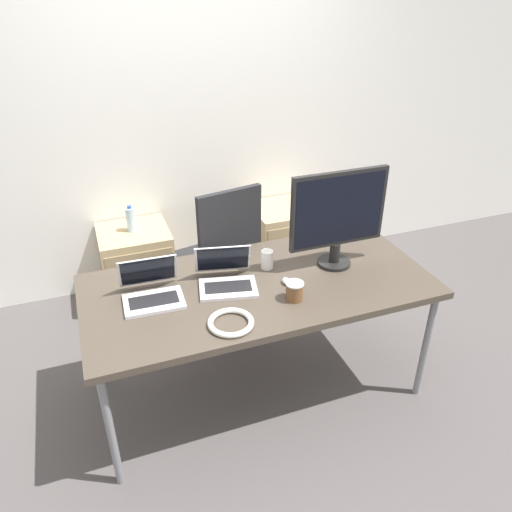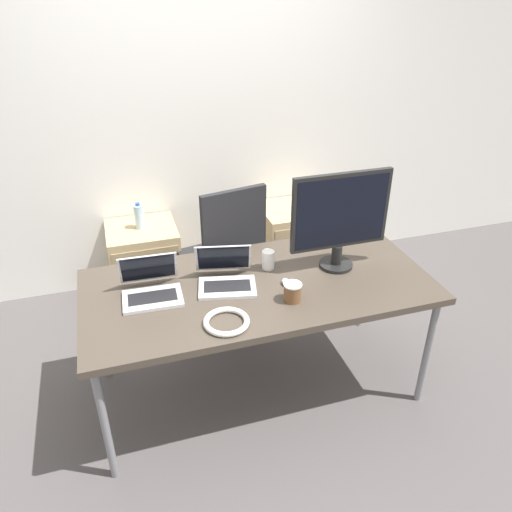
{
  "view_description": "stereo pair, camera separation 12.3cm",
  "coord_description": "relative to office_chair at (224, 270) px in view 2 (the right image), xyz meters",
  "views": [
    {
      "loc": [
        -0.81,
        -2.15,
        2.25
      ],
      "look_at": [
        0.0,
        0.04,
        0.91
      ],
      "focal_mm": 35.0,
      "sensor_mm": 36.0,
      "label": 1
    },
    {
      "loc": [
        -0.69,
        -2.19,
        2.25
      ],
      "look_at": [
        0.0,
        0.04,
        0.91
      ],
      "focal_mm": 35.0,
      "sensor_mm": 36.0,
      "label": 2
    }
  ],
  "objects": [
    {
      "name": "office_chair",
      "position": [
        0.0,
        0.0,
        0.0
      ],
      "size": [
        0.56,
        0.6,
        1.09
      ],
      "color": "#232326",
      "rests_on": "ground_plane"
    },
    {
      "name": "ground_plane",
      "position": [
        0.02,
        -0.75,
        -0.41
      ],
      "size": [
        14.0,
        14.0,
        0.0
      ],
      "primitive_type": "plane",
      "color": "#514C4C"
    },
    {
      "name": "coffee_cup_brown",
      "position": [
        0.14,
        -0.96,
        0.4
      ],
      "size": [
        0.09,
        0.09,
        0.1
      ],
      "color": "brown",
      "rests_on": "desk"
    },
    {
      "name": "cabinet_right",
      "position": [
        0.7,
        0.47,
        -0.11
      ],
      "size": [
        0.51,
        0.48,
        0.6
      ],
      "color": "tan",
      "rests_on": "ground_plane"
    },
    {
      "name": "laptop_right",
      "position": [
        -0.15,
        -0.7,
        0.4
      ],
      "size": [
        0.35,
        0.35,
        0.21
      ],
      "color": "silver",
      "rests_on": "desk"
    },
    {
      "name": "wall_back",
      "position": [
        0.02,
        0.74,
        0.89
      ],
      "size": [
        10.0,
        0.05,
        2.6
      ],
      "color": "white",
      "rests_on": "ground_plane"
    },
    {
      "name": "cabinet_left",
      "position": [
        -0.51,
        0.47,
        -0.11
      ],
      "size": [
        0.51,
        0.48,
        0.6
      ],
      "color": "tan",
      "rests_on": "ground_plane"
    },
    {
      "name": "mouse",
      "position": [
        0.16,
        -0.8,
        0.37
      ],
      "size": [
        0.04,
        0.06,
        0.03
      ],
      "color": "silver",
      "rests_on": "desk"
    },
    {
      "name": "water_bottle",
      "position": [
        -0.51,
        0.47,
        0.28
      ],
      "size": [
        0.07,
        0.07,
        0.2
      ],
      "color": "silver",
      "rests_on": "cabinet_left"
    },
    {
      "name": "laptop_left",
      "position": [
        -0.55,
        -0.69,
        0.4
      ],
      "size": [
        0.32,
        0.3,
        0.21
      ],
      "color": "silver",
      "rests_on": "desk"
    },
    {
      "name": "desk",
      "position": [
        0.02,
        -0.75,
        0.31
      ],
      "size": [
        1.9,
        0.89,
        0.76
      ],
      "color": "#473D33",
      "rests_on": "ground_plane"
    },
    {
      "name": "monitor",
      "position": [
        0.5,
        -0.71,
        0.66
      ],
      "size": [
        0.57,
        0.19,
        0.57
      ],
      "color": "black",
      "rests_on": "desk"
    },
    {
      "name": "coffee_cup_white",
      "position": [
        0.12,
        -0.61,
        0.41
      ],
      "size": [
        0.07,
        0.07,
        0.11
      ],
      "color": "white",
      "rests_on": "desk"
    },
    {
      "name": "cable_coil",
      "position": [
        -0.24,
        -1.05,
        0.36
      ],
      "size": [
        0.23,
        0.23,
        0.03
      ],
      "color": "white",
      "rests_on": "desk"
    }
  ]
}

